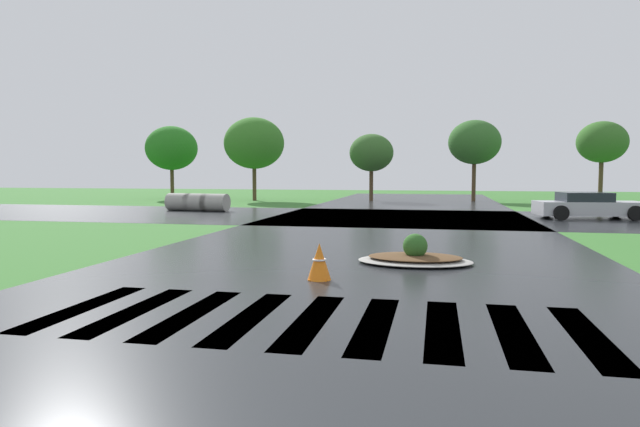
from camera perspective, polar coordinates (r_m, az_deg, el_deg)
The scene contains 8 objects.
asphalt_roadway at distance 13.26m, azimuth 4.40°, elevation -4.73°, with size 11.57×80.00×0.01m, color #232628.
asphalt_cross_road at distance 25.74m, azimuth 8.06°, elevation -0.38°, with size 90.00×10.41×0.01m, color #232628.
crosswalk_stripes at distance 7.94m, azimuth -0.89°, elevation -10.86°, with size 7.65×2.98×0.01m.
median_island at distance 12.86m, azimuth 9.71°, elevation -4.42°, with size 2.59×1.75×0.68m.
car_silver_hatch at distance 27.40m, azimuth 25.80°, elevation 0.69°, with size 4.70×2.56×1.17m.
drainage_pipe_stack at distance 30.34m, azimuth -12.44°, elevation 1.14°, with size 3.55×1.31×0.93m.
traffic_cone at distance 10.73m, azimuth -0.07°, elevation -4.98°, with size 0.46×0.46×0.72m.
background_treeline at distance 40.00m, azimuth 3.79°, elevation 6.92°, with size 41.60×6.27×5.99m.
Camera 1 is at (1.70, -2.99, 2.08)m, focal length 31.23 mm.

